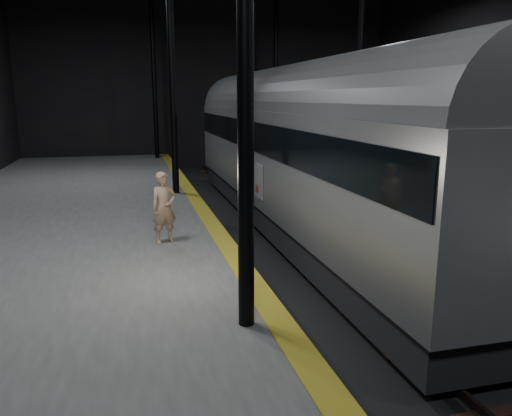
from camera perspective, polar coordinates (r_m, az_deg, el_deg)
name	(u,v)px	position (r m, az deg, el deg)	size (l,w,h in m)	color
ground	(352,278)	(13.54, 10.87, -7.84)	(44.00, 44.00, 0.00)	black
platform_left	(46,286)	(12.33, -22.84, -8.22)	(9.00, 43.80, 1.00)	#4B4B48
tactile_strip	(231,251)	(12.23, -2.92, -4.88)	(0.50, 43.80, 0.01)	olive
track	(352,275)	(13.52, 10.88, -7.57)	(2.40, 43.00, 0.24)	#3F3328
train	(296,143)	(17.17, 4.55, 7.37)	(3.14, 21.00, 5.61)	gray
woman	(164,208)	(12.92, -10.47, 0.05)	(0.67, 0.44, 1.83)	tan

